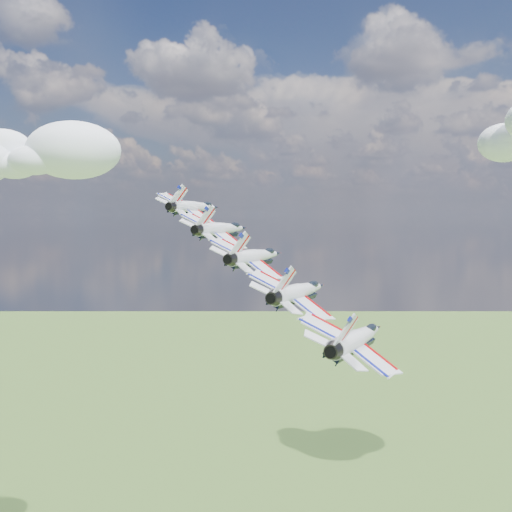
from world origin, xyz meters
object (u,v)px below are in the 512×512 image
at_px(jet_1, 222,229).
at_px(jet_2, 256,256).
at_px(jet_3, 300,291).
at_px(jet_0, 195,207).
at_px(jet_4, 358,338).

distance_m(jet_1, jet_2, 11.87).
xyz_separation_m(jet_1, jet_3, (17.47, -14.72, -6.43)).
distance_m(jet_0, jet_3, 35.60).
height_order(jet_2, jet_3, jet_2).
bearing_deg(jet_0, jet_3, -37.01).
relative_size(jet_0, jet_1, 1.00).
height_order(jet_1, jet_3, jet_1).
bearing_deg(jet_1, jet_4, -37.01).
bearing_deg(jet_4, jet_1, 142.99).
xyz_separation_m(jet_0, jet_3, (26.21, -22.07, -9.64)).
relative_size(jet_1, jet_4, 1.00).
bearing_deg(jet_2, jet_4, -37.01).
distance_m(jet_2, jet_4, 23.73).
relative_size(jet_1, jet_2, 1.00).
relative_size(jet_0, jet_3, 1.00).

